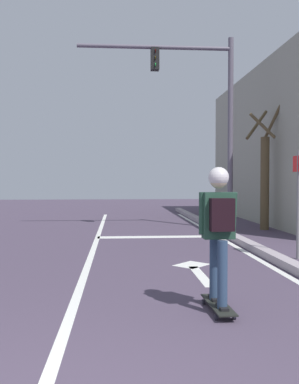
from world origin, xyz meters
TOP-DOWN VIEW (x-y plane):
  - lane_line_center at (0.03, 6.00)m, footprint 0.12×20.00m
  - lane_line_curbside at (3.18, 6.00)m, footprint 0.12×20.00m
  - stop_bar at (1.68, 8.84)m, footprint 3.30×0.40m
  - lane_arrow_stem at (1.85, 4.34)m, footprint 0.16×1.40m
  - lane_arrow_head at (1.85, 5.19)m, footprint 0.71×0.71m
  - curb_strip at (3.43, 6.00)m, footprint 0.24×24.00m
  - skateboard at (1.69, 2.58)m, footprint 0.25×0.86m
  - skater at (1.69, 2.56)m, footprint 0.44×0.59m
  - traffic_signal_mast at (2.95, 10.33)m, footprint 4.61×0.34m
  - street_sign_post at (3.94, 5.59)m, footprint 0.06×0.44m
  - roadside_tree at (4.93, 10.23)m, footprint 1.11×1.09m

SIDE VIEW (x-z plane):
  - lane_line_center at x=0.03m, z-range 0.00..0.01m
  - lane_line_curbside at x=3.18m, z-range 0.00..0.01m
  - stop_bar at x=1.68m, z-range 0.00..0.01m
  - lane_arrow_stem at x=1.85m, z-range 0.00..0.01m
  - lane_arrow_head at x=1.85m, z-range 0.00..0.01m
  - curb_strip at x=3.43m, z-range 0.00..0.14m
  - skateboard at x=1.69m, z-range 0.03..0.12m
  - skater at x=1.69m, z-range 0.28..1.83m
  - street_sign_post at x=3.94m, z-range 0.32..2.37m
  - roadside_tree at x=4.93m, z-range -0.24..3.48m
  - traffic_signal_mast at x=2.95m, z-range 1.02..6.72m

